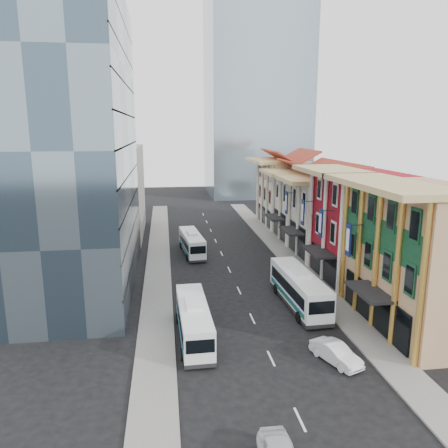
{
  "coord_description": "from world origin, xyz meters",
  "views": [
    {
      "loc": [
        -7.45,
        -27.65,
        16.62
      ],
      "look_at": [
        -0.62,
        22.07,
        5.64
      ],
      "focal_mm": 35.0,
      "sensor_mm": 36.0,
      "label": 1
    }
  ],
  "objects": [
    {
      "name": "shophouse_cream_near",
      "position": [
        14.0,
        26.5,
        5.0
      ],
      "size": [
        8.0,
        9.0,
        10.0
      ],
      "primitive_type": "cube",
      "color": "beige",
      "rests_on": "ground"
    },
    {
      "name": "bus_right",
      "position": [
        4.98,
        10.3,
        1.79
      ],
      "size": [
        3.02,
        11.24,
        3.58
      ],
      "primitive_type": null,
      "rotation": [
        0.0,
        0.0,
        0.04
      ],
      "color": "white",
      "rests_on": "ground"
    },
    {
      "name": "bus_left_far",
      "position": [
        -4.0,
        29.51,
        1.56
      ],
      "size": [
        3.21,
        9.91,
        3.12
      ],
      "primitive_type": null,
      "rotation": [
        0.0,
        0.0,
        0.1
      ],
      "color": "silver",
      "rests_on": "ground"
    },
    {
      "name": "shophouse_cream_far",
      "position": [
        14.0,
        46.0,
        5.5
      ],
      "size": [
        8.0,
        12.0,
        11.0
      ],
      "primitive_type": "cube",
      "color": "beige",
      "rests_on": "ground"
    },
    {
      "name": "shophouse_red",
      "position": [
        14.0,
        17.0,
        6.0
      ],
      "size": [
        8.0,
        10.0,
        12.0
      ],
      "primitive_type": "cube",
      "color": "maroon",
      "rests_on": "ground"
    },
    {
      "name": "shophouse_tan",
      "position": [
        14.0,
        5.0,
        6.0
      ],
      "size": [
        8.0,
        14.0,
        12.0
      ],
      "primitive_type": "cube",
      "color": "tan",
      "rests_on": "ground"
    },
    {
      "name": "ground",
      "position": [
        0.0,
        0.0,
        0.0
      ],
      "size": [
        200.0,
        200.0,
        0.0
      ],
      "primitive_type": "plane",
      "color": "black",
      "rests_on": "ground"
    },
    {
      "name": "office_tower",
      "position": [
        -17.0,
        19.0,
        15.0
      ],
      "size": [
        12.0,
        26.0,
        30.0
      ],
      "primitive_type": "cube",
      "color": "#374A58",
      "rests_on": "ground"
    },
    {
      "name": "sidewalk_left",
      "position": [
        -8.5,
        22.0,
        0.07
      ],
      "size": [
        3.0,
        90.0,
        0.15
      ],
      "primitive_type": "cube",
      "color": "slate",
      "rests_on": "ground"
    },
    {
      "name": "office_block_far",
      "position": [
        -16.0,
        42.0,
        7.0
      ],
      "size": [
        10.0,
        18.0,
        14.0
      ],
      "primitive_type": "cube",
      "color": "gray",
      "rests_on": "ground"
    },
    {
      "name": "shophouse_cream_mid",
      "position": [
        14.0,
        35.5,
        5.0
      ],
      "size": [
        8.0,
        9.0,
        10.0
      ],
      "primitive_type": "cube",
      "color": "beige",
      "rests_on": "ground"
    },
    {
      "name": "sedan_right",
      "position": [
        4.52,
        -0.14,
        0.7
      ],
      "size": [
        2.98,
        4.5,
        1.4
      ],
      "primitive_type": "imported",
      "rotation": [
        0.0,
        0.0,
        0.39
      ],
      "color": "silver",
      "rests_on": "ground"
    },
    {
      "name": "sidewalk_right",
      "position": [
        8.5,
        22.0,
        0.07
      ],
      "size": [
        3.0,
        90.0,
        0.15
      ],
      "primitive_type": "cube",
      "color": "slate",
      "rests_on": "ground"
    },
    {
      "name": "bus_left_near",
      "position": [
        -5.43,
        4.93,
        1.6
      ],
      "size": [
        2.58,
        10.03,
        3.2
      ],
      "primitive_type": null,
      "rotation": [
        0.0,
        0.0,
        0.02
      ],
      "color": "silver",
      "rests_on": "ground"
    }
  ]
}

